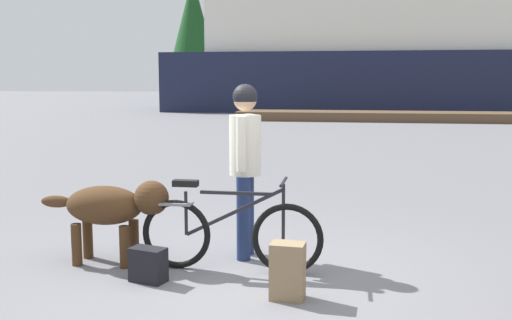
{
  "coord_description": "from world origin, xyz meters",
  "views": [
    {
      "loc": [
        0.85,
        -5.07,
        1.81
      ],
      "look_at": [
        -0.25,
        1.7,
        0.87
      ],
      "focal_mm": 41.21,
      "sensor_mm": 36.0,
      "label": 1
    }
  ],
  "objects_px": {
    "handbag_pannier": "(148,265)",
    "ferry_boat": "(385,56)",
    "dog": "(113,207)",
    "backpack": "(288,271)",
    "person_cyclist": "(245,153)",
    "bicycle": "(229,233)"
  },
  "relations": [
    {
      "from": "person_cyclist",
      "to": "ferry_boat",
      "type": "distance_m",
      "value": 29.75
    },
    {
      "from": "handbag_pannier",
      "to": "dog",
      "type": "bearing_deg",
      "value": 138.3
    },
    {
      "from": "handbag_pannier",
      "to": "backpack",
      "type": "bearing_deg",
      "value": -9.41
    },
    {
      "from": "backpack",
      "to": "ferry_boat",
      "type": "bearing_deg",
      "value": 85.71
    },
    {
      "from": "backpack",
      "to": "handbag_pannier",
      "type": "bearing_deg",
      "value": 170.59
    },
    {
      "from": "handbag_pannier",
      "to": "ferry_boat",
      "type": "distance_m",
      "value": 30.79
    },
    {
      "from": "backpack",
      "to": "handbag_pannier",
      "type": "xyz_separation_m",
      "value": [
        -1.29,
        0.21,
        -0.08
      ]
    },
    {
      "from": "dog",
      "to": "ferry_boat",
      "type": "distance_m",
      "value": 30.36
    },
    {
      "from": "bicycle",
      "to": "dog",
      "type": "relative_size",
      "value": 1.32
    },
    {
      "from": "bicycle",
      "to": "handbag_pannier",
      "type": "xyz_separation_m",
      "value": [
        -0.66,
        -0.41,
        -0.21
      ]
    },
    {
      "from": "bicycle",
      "to": "dog",
      "type": "height_order",
      "value": "bicycle"
    },
    {
      "from": "handbag_pannier",
      "to": "ferry_boat",
      "type": "relative_size",
      "value": 0.01
    },
    {
      "from": "ferry_boat",
      "to": "bicycle",
      "type": "bearing_deg",
      "value": -95.57
    },
    {
      "from": "backpack",
      "to": "ferry_boat",
      "type": "height_order",
      "value": "ferry_boat"
    },
    {
      "from": "person_cyclist",
      "to": "dog",
      "type": "xyz_separation_m",
      "value": [
        -1.25,
        -0.42,
        -0.5
      ]
    },
    {
      "from": "handbag_pannier",
      "to": "ferry_boat",
      "type": "bearing_deg",
      "value": 83.28
    },
    {
      "from": "bicycle",
      "to": "handbag_pannier",
      "type": "height_order",
      "value": "bicycle"
    },
    {
      "from": "dog",
      "to": "handbag_pannier",
      "type": "xyz_separation_m",
      "value": [
        0.52,
        -0.46,
        -0.41
      ]
    },
    {
      "from": "dog",
      "to": "handbag_pannier",
      "type": "bearing_deg",
      "value": -41.7
    },
    {
      "from": "dog",
      "to": "backpack",
      "type": "xyz_separation_m",
      "value": [
        1.81,
        -0.68,
        -0.33
      ]
    },
    {
      "from": "person_cyclist",
      "to": "dog",
      "type": "height_order",
      "value": "person_cyclist"
    },
    {
      "from": "dog",
      "to": "backpack",
      "type": "relative_size",
      "value": 2.78
    }
  ]
}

